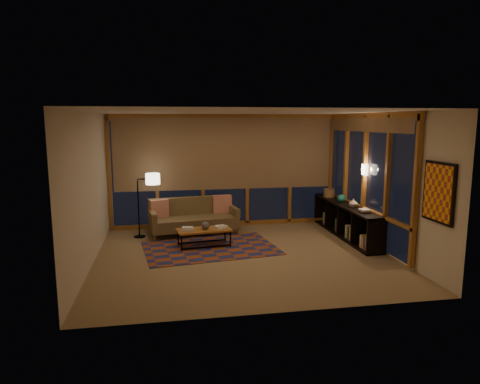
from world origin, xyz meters
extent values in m
cube|color=#937851|center=(0.00, 0.00, 0.00)|extent=(5.50, 5.00, 0.01)
cube|color=silver|center=(0.00, 0.00, 2.70)|extent=(5.50, 5.00, 0.01)
cube|color=beige|center=(0.00, 2.50, 1.35)|extent=(5.50, 0.01, 2.70)
cube|color=beige|center=(0.00, -2.50, 1.35)|extent=(5.50, 0.01, 2.70)
cube|color=beige|center=(-2.75, 0.00, 1.35)|extent=(0.01, 5.00, 2.70)
cube|color=beige|center=(2.75, 0.00, 1.35)|extent=(0.01, 5.00, 2.70)
cube|color=brown|center=(-0.57, 0.59, 0.01)|extent=(2.81, 2.07, 0.01)
sphere|color=black|center=(-0.65, 0.74, 0.44)|extent=(0.19, 0.19, 0.16)
cylinder|color=olive|center=(2.47, 1.95, 0.82)|extent=(0.29, 0.29, 0.20)
sphere|color=#19796C|center=(2.49, 1.26, 0.81)|extent=(0.19, 0.19, 0.17)
imported|color=tan|center=(2.49, 0.64, 0.82)|extent=(0.22, 0.22, 0.19)
camera|label=1|loc=(-1.42, -7.70, 2.53)|focal=32.00mm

